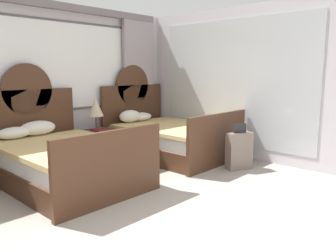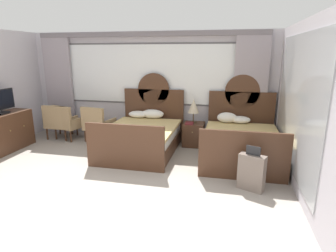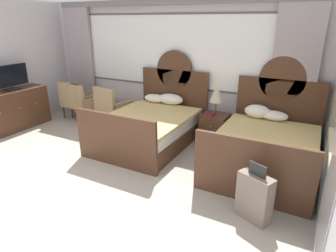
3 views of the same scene
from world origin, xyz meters
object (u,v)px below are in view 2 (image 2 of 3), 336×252
at_px(suitcase_on_floor, 252,172).
at_px(bed_near_window, 142,136).
at_px(armchair_by_window_left, 98,124).
at_px(table_lamp_on_nightstand, 194,106).
at_px(dresser_minibar, 1,134).
at_px(armchair_by_window_centre, 68,122).
at_px(bed_near_mirror, 241,142).
at_px(tv_flatscreen, 0,102).
at_px(armchair_by_window_right, 59,121).
at_px(book_on_nightstand, 189,123).
at_px(nightstand_between_beds, 194,134).

bearing_deg(suitcase_on_floor, bed_near_window, 147.94).
xyz_separation_m(bed_near_window, armchair_by_window_left, (-1.31, 0.44, 0.11)).
distance_m(table_lamp_on_nightstand, dresser_minibar, 4.41).
xyz_separation_m(armchair_by_window_centre, suitcase_on_floor, (4.45, -1.88, -0.15)).
height_order(bed_near_mirror, dresser_minibar, bed_near_mirror).
xyz_separation_m(table_lamp_on_nightstand, dresser_minibar, (-4.12, -1.49, -0.52)).
bearing_deg(bed_near_mirror, bed_near_window, 179.91).
bearing_deg(armchair_by_window_centre, tv_flatscreen, -127.88).
xyz_separation_m(dresser_minibar, armchair_by_window_right, (0.67, 1.22, 0.03)).
distance_m(book_on_nightstand, suitcase_on_floor, 2.38).
relative_size(book_on_nightstand, tv_flatscreen, 0.33).
bearing_deg(armchair_by_window_left, suitcase_on_floor, -27.45).
height_order(book_on_nightstand, dresser_minibar, dresser_minibar).
bearing_deg(suitcase_on_floor, bed_near_mirror, 95.32).
bearing_deg(table_lamp_on_nightstand, armchair_by_window_centre, -175.34).
relative_size(armchair_by_window_right, suitcase_on_floor, 1.20).
distance_m(bed_near_mirror, book_on_nightstand, 1.30).
bearing_deg(dresser_minibar, bed_near_mirror, 8.55).
relative_size(book_on_nightstand, armchair_by_window_centre, 0.29).
xyz_separation_m(nightstand_between_beds, book_on_nightstand, (-0.09, -0.10, 0.29)).
distance_m(table_lamp_on_nightstand, armchair_by_window_centre, 3.26).
distance_m(table_lamp_on_nightstand, armchair_by_window_left, 2.44).
height_order(bed_near_mirror, table_lamp_on_nightstand, bed_near_mirror).
distance_m(bed_near_mirror, suitcase_on_floor, 1.45).
bearing_deg(armchair_by_window_left, bed_near_window, -18.36).
distance_m(tv_flatscreen, armchair_by_window_right, 1.46).
relative_size(book_on_nightstand, suitcase_on_floor, 0.35).
distance_m(table_lamp_on_nightstand, armchair_by_window_right, 3.49).
distance_m(bed_near_window, nightstand_between_beds, 1.26).
bearing_deg(nightstand_between_beds, armchair_by_window_right, -176.83).
height_order(table_lamp_on_nightstand, book_on_nightstand, table_lamp_on_nightstand).
relative_size(nightstand_between_beds, armchair_by_window_right, 0.62).
height_order(table_lamp_on_nightstand, armchair_by_window_left, table_lamp_on_nightstand).
bearing_deg(nightstand_between_beds, tv_flatscreen, -162.22).
relative_size(bed_near_mirror, dresser_minibar, 1.40).
bearing_deg(armchair_by_window_right, dresser_minibar, -118.68).
relative_size(table_lamp_on_nightstand, tv_flatscreen, 0.74).
bearing_deg(armchair_by_window_left, armchair_by_window_right, -179.92).
bearing_deg(armchair_by_window_right, armchair_by_window_centre, 0.82).
relative_size(bed_near_window, armchair_by_window_right, 2.42).
height_order(book_on_nightstand, armchair_by_window_centre, armchair_by_window_centre).
height_order(dresser_minibar, armchair_by_window_centre, armchair_by_window_centre).
distance_m(bed_near_mirror, armchair_by_window_right, 4.58).
bearing_deg(nightstand_between_beds, armchair_by_window_left, -175.46).
bearing_deg(bed_near_mirror, nightstand_between_beds, 149.71).
height_order(tv_flatscreen, suitcase_on_floor, tv_flatscreen).
height_order(table_lamp_on_nightstand, tv_flatscreen, tv_flatscreen).
xyz_separation_m(bed_near_mirror, suitcase_on_floor, (0.13, -1.44, -0.04)).
distance_m(bed_near_window, armchair_by_window_right, 2.43).
relative_size(book_on_nightstand, armchair_by_window_right, 0.29).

